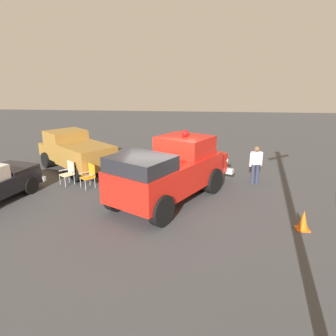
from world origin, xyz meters
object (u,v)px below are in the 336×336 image
at_px(lawn_chair_spare, 90,174).
at_px(traffic_cone, 303,220).
at_px(spectator_standing, 256,162).
at_px(parked_pickup, 75,151).
at_px(lawn_chair_by_car, 69,171).
at_px(vintage_fire_truck, 172,170).

height_order(lawn_chair_spare, traffic_cone, lawn_chair_spare).
bearing_deg(spectator_standing, lawn_chair_spare, -80.37).
bearing_deg(parked_pickup, spectator_standing, 82.40).
xyz_separation_m(lawn_chair_by_car, traffic_cone, (3.37, 8.92, -0.28)).
bearing_deg(vintage_fire_truck, parked_pickup, -123.20).
relative_size(vintage_fire_truck, spectator_standing, 3.72).
xyz_separation_m(vintage_fire_truck, parked_pickup, (-3.35, -5.11, -0.21)).
distance_m(vintage_fire_truck, lawn_chair_spare, 3.77).
bearing_deg(traffic_cone, lawn_chair_by_car, -110.69).
relative_size(lawn_chair_by_car, traffic_cone, 1.61).
height_order(spectator_standing, traffic_cone, spectator_standing).
height_order(vintage_fire_truck, lawn_chair_by_car, vintage_fire_truck).
xyz_separation_m(vintage_fire_truck, spectator_standing, (-2.19, 3.53, -0.23)).
distance_m(parked_pickup, spectator_standing, 8.72).
bearing_deg(lawn_chair_spare, spectator_standing, 99.63).
relative_size(lawn_chair_by_car, spectator_standing, 0.61).
xyz_separation_m(parked_pickup, lawn_chair_by_car, (2.05, 0.48, -0.40)).
bearing_deg(spectator_standing, vintage_fire_truck, -58.14).
height_order(parked_pickup, traffic_cone, parked_pickup).
relative_size(vintage_fire_truck, traffic_cone, 9.82).
bearing_deg(vintage_fire_truck, traffic_cone, 64.24).
bearing_deg(spectator_standing, lawn_chair_by_car, -83.73).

